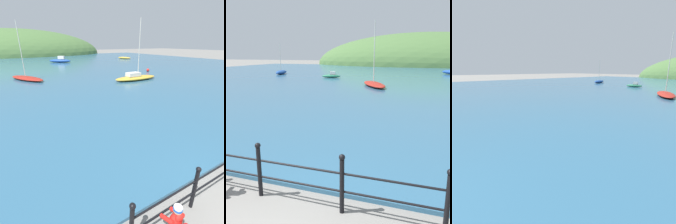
{
  "view_description": "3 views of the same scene",
  "coord_description": "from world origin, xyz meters",
  "views": [
    {
      "loc": [
        -4.4,
        -0.23,
        3.82
      ],
      "look_at": [
        -1.06,
        5.37,
        1.23
      ],
      "focal_mm": 28.0,
      "sensor_mm": 36.0,
      "label": 1
    },
    {
      "loc": [
        2.26,
        -2.81,
        3.04
      ],
      "look_at": [
        -1.17,
        6.74,
        0.75
      ],
      "focal_mm": 42.0,
      "sensor_mm": 36.0,
      "label": 2
    },
    {
      "loc": [
        3.68,
        2.21,
        2.55
      ],
      "look_at": [
        -1.41,
        6.56,
        0.94
      ],
      "focal_mm": 28.0,
      "sensor_mm": 36.0,
      "label": 3
    }
  ],
  "objects": [
    {
      "name": "boat_nearest_quay",
      "position": [
        -2.64,
        20.47,
        0.32
      ],
      "size": [
        3.53,
        5.01,
        5.79
      ],
      "color": "maroon",
      "rests_on": "water"
    },
    {
      "name": "boat_far_left",
      "position": [
        -18.1,
        29.88,
        0.39
      ],
      "size": [
        1.81,
        3.55,
        4.27
      ],
      "color": "#1E4793",
      "rests_on": "water"
    },
    {
      "name": "boat_far_right",
      "position": [
        -9.29,
        26.94,
        0.34
      ],
      "size": [
        2.34,
        1.21,
        0.75
      ],
      "color": "#287551",
      "rests_on": "water"
    }
  ]
}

